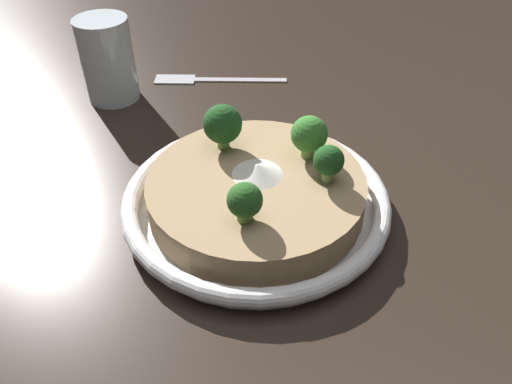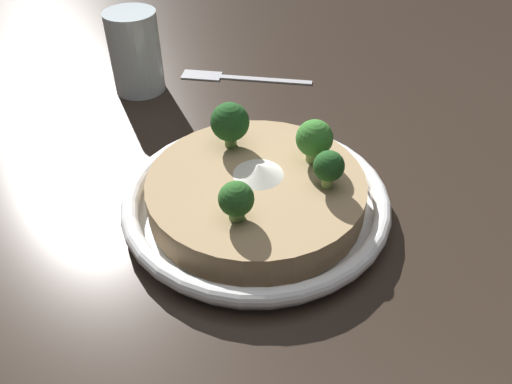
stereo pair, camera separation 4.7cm
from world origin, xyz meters
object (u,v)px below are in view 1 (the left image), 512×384
broccoli_front_left (223,125)px  broccoli_back (329,161)px  risotto_bowl (256,197)px  broccoli_right (249,202)px  fork_utensil (206,79)px  broccoli_back_left (309,135)px  drinking_glass (108,60)px

broccoli_front_left → broccoli_back: broccoli_front_left is taller
broccoli_front_left → broccoli_back: (0.04, 0.11, -0.00)m
risotto_bowl → broccoli_back: 0.08m
broccoli_front_left → broccoli_back: bearing=70.6°
broccoli_right → fork_utensil: (-0.31, -0.12, -0.06)m
broccoli_front_left → broccoli_back: size_ratio=1.25×
broccoli_right → broccoli_back_left: 0.11m
broccoli_right → broccoli_front_left: broccoli_front_left is taller
broccoli_back_left → fork_utensil: 0.27m
broccoli_right → fork_utensil: broccoli_right is taller
broccoli_right → fork_utensil: size_ratio=0.20×
broccoli_back → drinking_glass: bearing=-122.3°
drinking_glass → fork_utensil: size_ratio=0.57×
broccoli_right → drinking_glass: size_ratio=0.35×
broccoli_back_left → broccoli_front_left: bearing=-90.7°
broccoli_back_left → fork_utensil: size_ratio=0.23×
drinking_glass → broccoli_right: bearing=42.6°
broccoli_back → broccoli_back_left: 0.04m
broccoli_right → broccoli_front_left: (-0.10, -0.04, 0.01)m
broccoli_front_left → drinking_glass: drinking_glass is taller
risotto_bowl → broccoli_front_left: bearing=-138.3°
broccoli_back → fork_utensil: 0.31m
broccoli_back → broccoli_back_left: (-0.04, -0.02, 0.00)m
broccoli_front_left → drinking_glass: bearing=-128.5°
fork_utensil → broccoli_back: bearing=117.3°
broccoli_back_left → fork_utensil: (-0.21, -0.16, -0.06)m
broccoli_back → drinking_glass: (-0.18, -0.29, -0.01)m
risotto_bowl → fork_utensil: 0.28m
broccoli_front_left → fork_utensil: broccoli_front_left is taller
risotto_bowl → fork_utensil: risotto_bowl is taller
risotto_bowl → broccoli_right: (0.06, 0.00, 0.04)m
broccoli_right → broccoli_front_left: size_ratio=0.78×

